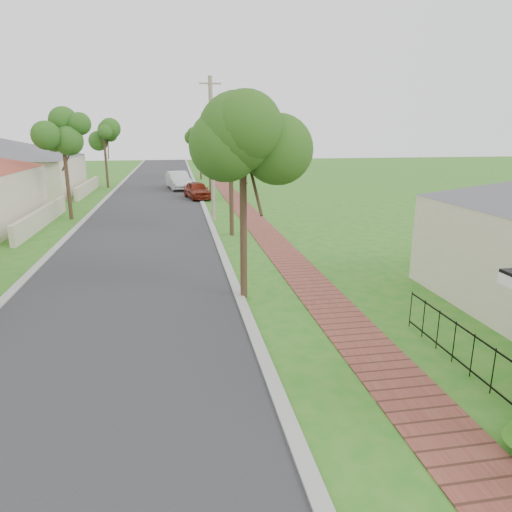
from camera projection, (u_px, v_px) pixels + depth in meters
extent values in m
plane|color=#23701A|center=(257.00, 442.00, 7.79)|extent=(160.00, 160.00, 0.00)
cube|color=#28282B|center=(146.00, 223.00, 26.29)|extent=(7.00, 120.00, 0.02)
cube|color=#9E9E99|center=(209.00, 221.00, 26.89)|extent=(0.30, 120.00, 0.10)
cube|color=#9E9E99|center=(80.00, 225.00, 25.69)|extent=(0.30, 120.00, 0.10)
cube|color=brown|center=(253.00, 219.00, 27.32)|extent=(1.50, 120.00, 0.03)
cylinder|color=black|center=(493.00, 371.00, 9.09)|extent=(0.02, 0.02, 1.00)
cylinder|color=black|center=(472.00, 356.00, 9.73)|extent=(0.02, 0.02, 1.00)
cylinder|color=black|center=(454.00, 342.00, 10.36)|extent=(0.02, 0.02, 1.00)
cylinder|color=black|center=(438.00, 330.00, 10.99)|extent=(0.02, 0.02, 1.00)
cylinder|color=black|center=(424.00, 319.00, 11.63)|extent=(0.02, 0.02, 1.00)
cylinder|color=black|center=(411.00, 309.00, 12.26)|extent=(0.02, 0.02, 1.00)
cylinder|color=#382619|center=(231.00, 190.00, 22.63)|extent=(0.22, 0.22, 4.55)
sphere|color=#154512|center=(231.00, 140.00, 21.99)|extent=(1.70, 1.70, 1.70)
cylinder|color=#382619|center=(210.00, 166.00, 35.88)|extent=(0.22, 0.22, 4.90)
sphere|color=#154512|center=(209.00, 132.00, 35.20)|extent=(1.70, 1.70, 1.70)
cylinder|color=#382619|center=(201.00, 160.00, 49.28)|extent=(0.22, 0.22, 4.20)
sphere|color=#154512|center=(200.00, 139.00, 48.69)|extent=(1.70, 1.70, 1.70)
cylinder|color=#382619|center=(67.00, 178.00, 26.80)|extent=(0.22, 0.22, 4.90)
sphere|color=#154512|center=(62.00, 132.00, 26.12)|extent=(1.70, 1.70, 1.70)
cylinder|color=#382619|center=(106.00, 163.00, 42.05)|extent=(0.22, 0.22, 4.55)
sphere|color=#154512|center=(104.00, 136.00, 41.41)|extent=(1.70, 1.70, 1.70)
cube|color=#BFB299|center=(42.00, 217.00, 25.24)|extent=(0.25, 10.00, 1.00)
cube|color=beige|center=(5.00, 177.00, 37.22)|extent=(11.00, 10.00, 3.00)
pyramid|color=#4C4C51|center=(0.00, 148.00, 36.61)|extent=(15.56, 15.56, 1.60)
cube|color=#BFB299|center=(88.00, 188.00, 38.54)|extent=(0.25, 10.00, 1.00)
imported|color=maroon|center=(197.00, 190.00, 35.49)|extent=(2.32, 4.09, 1.31)
imported|color=silver|center=(178.00, 180.00, 41.25)|extent=(2.45, 5.00, 1.58)
cylinder|color=#382619|center=(243.00, 225.00, 13.94)|extent=(0.22, 0.22, 4.72)
sphere|color=#2E5B1A|center=(243.00, 141.00, 13.28)|extent=(2.35, 2.35, 2.35)
cylinder|color=gray|center=(212.00, 151.00, 25.87)|extent=(0.24, 0.24, 8.03)
cube|color=gray|center=(210.00, 83.00, 24.91)|extent=(1.20, 0.08, 0.08)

